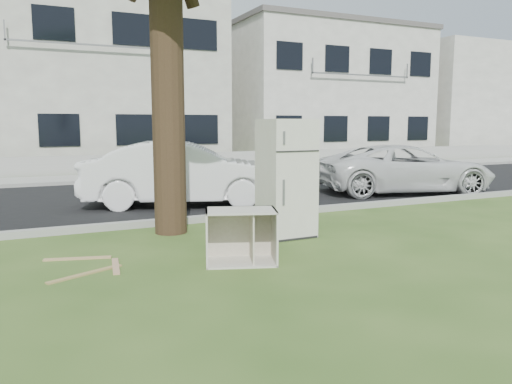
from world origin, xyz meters
name	(u,v)px	position (x,y,z in m)	size (l,w,h in m)	color
ground	(233,255)	(0.00, 0.00, 0.00)	(120.00, 120.00, 0.00)	#324E1B
road	(142,198)	(0.00, 6.00, 0.01)	(120.00, 7.00, 0.01)	black
kerb_near	(183,224)	(0.00, 2.45, 0.00)	(120.00, 0.18, 0.12)	gray
kerb_far	(117,183)	(0.00, 9.55, 0.00)	(120.00, 0.18, 0.12)	gray
sidewalk	(110,178)	(0.00, 11.00, 0.01)	(120.00, 2.80, 0.01)	gray
low_wall	(103,164)	(0.00, 12.60, 0.35)	(120.00, 0.15, 0.70)	gray
townhouse_center	(84,81)	(0.00, 17.50, 3.72)	(11.22, 8.16, 7.44)	beige
townhouse_right	(314,94)	(12.00, 17.50, 3.42)	(10.20, 8.16, 6.84)	silver
filler_right	(488,103)	(26.00, 18.00, 3.20)	(16.00, 9.00, 6.40)	beige
fridge	(286,178)	(1.27, 0.78, 0.95)	(0.79, 0.73, 1.91)	silver
cabinet	(241,236)	(-0.05, -0.41, 0.36)	(0.92, 0.57, 0.72)	silver
plank_a	(86,274)	(-1.99, -0.09, 0.01)	(1.00, 0.08, 0.02)	#987F49
plank_b	(78,258)	(-2.01, 0.69, 0.01)	(0.89, 0.09, 0.02)	tan
plank_c	(116,266)	(-1.60, 0.09, 0.01)	(0.74, 0.08, 0.02)	tan
car_center	(184,173)	(0.63, 4.43, 0.73)	(1.54, 4.43, 1.46)	white
car_right	(405,169)	(6.61, 4.01, 0.64)	(2.13, 4.62, 1.28)	silver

